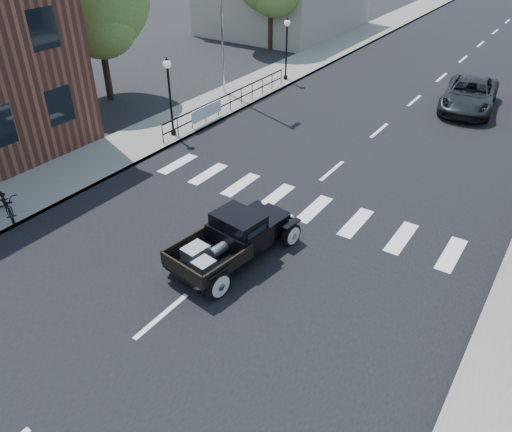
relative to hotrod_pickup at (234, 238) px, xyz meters
The scene contains 12 objects.
ground 0.79m from the hotrod_pickup, 144.57° to the right, with size 120.00×120.00×0.00m, color black.
road 14.92m from the hotrod_pickup, 90.53° to the left, with size 14.00×80.00×0.02m, color black.
road_markings 9.93m from the hotrod_pickup, 90.80° to the left, with size 12.00×60.00×0.06m, color silver, non-canonical shape.
sidewalk_left 17.24m from the hotrod_pickup, 120.10° to the left, with size 3.00×80.00×0.15m, color gray.
railing 12.38m from the hotrod_pickup, 126.92° to the left, with size 0.08×10.00×1.00m, color black, non-canonical shape.
banner 10.80m from the hotrod_pickup, 132.96° to the left, with size 0.04×2.20×0.60m, color silver, non-canonical shape.
lamp_post_b 9.80m from the hotrod_pickup, 142.67° to the left, with size 0.36×0.36×3.51m, color black, non-canonical shape.
lamp_post_c 17.72m from the hotrod_pickup, 115.95° to the left, with size 0.36×0.36×3.51m, color black, non-canonical shape.
big_tree_near 16.52m from the hotrod_pickup, 150.80° to the left, with size 5.45×5.45×8.00m, color #567532, non-canonical shape.
hotrod_pickup is the anchor object (origin of this frame).
second_car 17.42m from the hotrod_pickup, 81.65° to the left, with size 2.49×5.39×1.50m, color black.
motorcycle 8.07m from the hotrod_pickup, 162.04° to the right, with size 0.67×1.91×1.01m, color black.
Camera 1 is at (7.46, -9.65, 9.33)m, focal length 35.00 mm.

